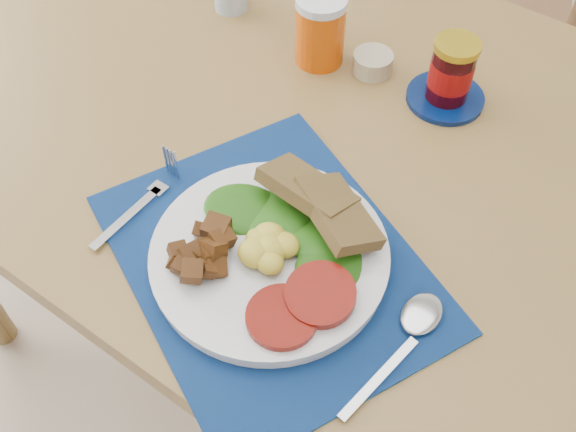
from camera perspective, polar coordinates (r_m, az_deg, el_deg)
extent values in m
plane|color=tan|center=(1.57, -2.11, -16.94)|extent=(4.00, 4.00, 0.00)
cube|color=brown|center=(1.03, 3.40, 6.77)|extent=(1.40, 0.90, 0.04)
cylinder|color=brown|center=(1.81, -7.68, 13.85)|extent=(0.06, 0.06, 0.71)
cube|color=brown|center=(1.78, 15.69, 15.01)|extent=(0.54, 0.52, 0.04)
cylinder|color=brown|center=(2.07, 19.98, 11.37)|extent=(0.04, 0.04, 0.42)
cylinder|color=brown|center=(2.06, 9.78, 13.85)|extent=(0.04, 0.04, 0.42)
cylinder|color=brown|center=(1.81, 19.14, 4.62)|extent=(0.04, 0.04, 0.42)
cylinder|color=brown|center=(1.80, 7.65, 7.38)|extent=(0.04, 0.04, 0.42)
cube|color=black|center=(0.86, -1.55, -3.86)|extent=(0.53, 0.49, 0.00)
cylinder|color=silver|center=(0.85, -1.57, -3.43)|extent=(0.30, 0.30, 0.02)
ellipsoid|color=yellow|center=(0.82, -1.53, -2.80)|extent=(0.07, 0.06, 0.03)
cylinder|color=#7C0B04|center=(0.79, 1.15, -7.69)|extent=(0.08, 0.08, 0.01)
ellipsoid|color=#103706|center=(0.85, 0.67, -1.20)|extent=(0.16, 0.10, 0.01)
cube|color=brown|center=(0.85, 2.91, 1.32)|extent=(0.14, 0.10, 0.04)
cube|color=#B2B5BA|center=(0.92, -13.53, -0.17)|extent=(0.01, 0.13, 0.00)
cube|color=#B2B5BA|center=(0.95, -10.09, 3.08)|extent=(0.02, 0.06, 0.00)
cube|color=#B2B5BA|center=(0.78, 7.71, -13.45)|extent=(0.03, 0.13, 0.00)
ellipsoid|color=#B2B5BA|center=(0.82, 11.21, -8.22)|extent=(0.05, 0.06, 0.01)
cylinder|color=#CE4805|center=(1.10, 2.74, 15.33)|extent=(0.08, 0.08, 0.11)
cylinder|color=tan|center=(1.11, 7.17, 12.74)|extent=(0.06, 0.06, 0.03)
cylinder|color=#04184D|center=(1.08, 13.15, 9.73)|extent=(0.12, 0.12, 0.01)
cylinder|color=black|center=(1.05, 13.64, 11.68)|extent=(0.06, 0.06, 0.09)
cylinder|color=maroon|center=(1.05, 13.64, 11.70)|extent=(0.07, 0.07, 0.04)
cylinder|color=#B7981E|center=(1.02, 14.17, 13.78)|extent=(0.07, 0.07, 0.01)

